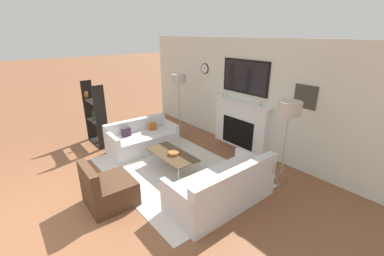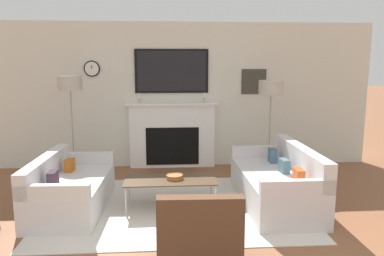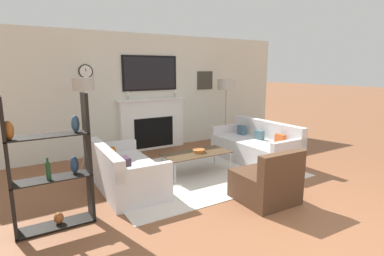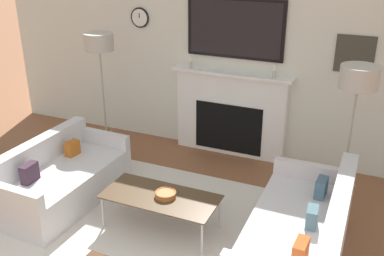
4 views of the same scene
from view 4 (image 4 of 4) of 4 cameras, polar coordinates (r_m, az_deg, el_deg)
The scene contains 8 objects.
fireplace_wall at distance 6.32m, azimuth 5.39°, elevation 7.37°, with size 7.59×0.28×2.70m.
area_rug at distance 5.05m, azimuth -3.14°, elevation -12.47°, with size 3.45×2.47×0.01m.
couch_left at distance 5.59m, azimuth -16.36°, elevation -6.38°, with size 0.89×1.68×0.73m.
couch_right at distance 4.53m, azimuth 13.55°, elevation -13.39°, with size 0.88×1.89×0.82m.
coffee_table at distance 4.84m, azimuth -4.02°, elevation -8.83°, with size 1.24×0.57×0.40m.
decorative_bowl at distance 4.80m, azimuth -3.37°, elevation -8.36°, with size 0.23×0.23×0.06m.
floor_lamp_left at distance 6.29m, azimuth -11.71°, elevation 10.41°, with size 0.40×0.40×1.75m.
floor_lamp_right at distance 5.21m, azimuth 20.45°, elevation 5.84°, with size 0.42×0.42×1.67m.
Camera 4 is at (1.88, -0.99, 2.95)m, focal length 42.00 mm.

